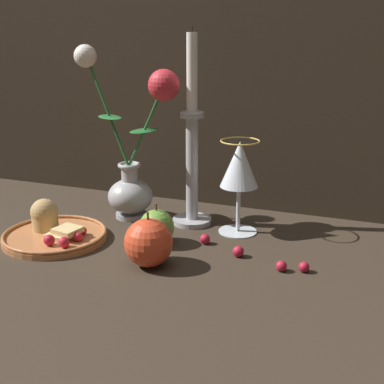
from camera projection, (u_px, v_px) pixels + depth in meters
ground_plane at (181, 245)px, 0.96m from camera, size 2.40×2.40×0.00m
vase at (133, 160)px, 1.07m from camera, size 0.22×0.09×0.34m
plate_with_pastries at (53, 230)px, 0.99m from camera, size 0.19×0.19×0.07m
wine_glass at (239, 168)px, 0.99m from camera, size 0.07×0.07×0.18m
candlestick at (192, 156)px, 1.03m from camera, size 0.08×0.08×0.38m
apple_beside_vase at (148, 243)px, 0.87m from camera, size 0.08×0.08×0.09m
apple_near_glass at (157, 227)px, 0.96m from camera, size 0.06×0.06×0.08m
berry_near_plate at (238, 251)px, 0.91m from camera, size 0.02×0.02×0.02m
berry_front_center at (205, 239)px, 0.97m from camera, size 0.02×0.02×0.02m
berry_by_glass_stem at (304, 267)px, 0.86m from camera, size 0.02×0.02×0.02m
berry_under_candlestick at (281, 266)px, 0.86m from camera, size 0.02×0.02×0.02m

